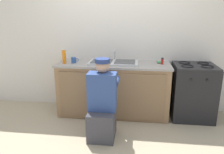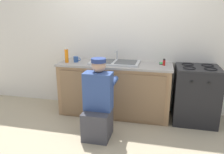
{
  "view_description": "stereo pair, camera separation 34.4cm",
  "coord_description": "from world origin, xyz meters",
  "px_view_note": "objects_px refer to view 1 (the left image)",
  "views": [
    {
      "loc": [
        0.4,
        -3.18,
        1.67
      ],
      "look_at": [
        0.0,
        0.1,
        0.71
      ],
      "focal_mm": 35.0,
      "sensor_mm": 36.0,
      "label": 1
    },
    {
      "loc": [
        0.74,
        -3.12,
        1.67
      ],
      "look_at": [
        0.0,
        0.1,
        0.71
      ],
      "focal_mm": 35.0,
      "sensor_mm": 36.0,
      "label": 2
    }
  ],
  "objects_px": {
    "plumber_person": "(102,106)",
    "spice_bottle_red": "(162,61)",
    "sink_double_basin": "(113,62)",
    "stove_range": "(193,91)",
    "cell_phone": "(159,62)",
    "coffee_mug": "(74,60)",
    "soap_bottle_orange": "(64,57)"
  },
  "relations": [
    {
      "from": "stove_range",
      "to": "plumber_person",
      "type": "height_order",
      "value": "plumber_person"
    },
    {
      "from": "sink_double_basin",
      "to": "plumber_person",
      "type": "distance_m",
      "value": 0.89
    },
    {
      "from": "coffee_mug",
      "to": "spice_bottle_red",
      "type": "bearing_deg",
      "value": 3.02
    },
    {
      "from": "stove_range",
      "to": "spice_bottle_red",
      "type": "xyz_separation_m",
      "value": [
        -0.51,
        0.03,
        0.49
      ]
    },
    {
      "from": "cell_phone",
      "to": "soap_bottle_orange",
      "type": "distance_m",
      "value": 1.57
    },
    {
      "from": "coffee_mug",
      "to": "soap_bottle_orange",
      "type": "bearing_deg",
      "value": -156.0
    },
    {
      "from": "sink_double_basin",
      "to": "coffee_mug",
      "type": "distance_m",
      "value": 0.66
    },
    {
      "from": "plumber_person",
      "to": "spice_bottle_red",
      "type": "xyz_separation_m",
      "value": [
        0.85,
        0.8,
        0.47
      ]
    },
    {
      "from": "sink_double_basin",
      "to": "spice_bottle_red",
      "type": "height_order",
      "value": "sink_double_basin"
    },
    {
      "from": "coffee_mug",
      "to": "cell_phone",
      "type": "height_order",
      "value": "coffee_mug"
    },
    {
      "from": "soap_bottle_orange",
      "to": "plumber_person",
      "type": "bearing_deg",
      "value": -42.25
    },
    {
      "from": "sink_double_basin",
      "to": "plumber_person",
      "type": "xyz_separation_m",
      "value": [
        -0.07,
        -0.77,
        -0.44
      ]
    },
    {
      "from": "plumber_person",
      "to": "stove_range",
      "type": "bearing_deg",
      "value": 29.5
    },
    {
      "from": "sink_double_basin",
      "to": "plumber_person",
      "type": "bearing_deg",
      "value": -94.81
    },
    {
      "from": "stove_range",
      "to": "coffee_mug",
      "type": "bearing_deg",
      "value": -178.64
    },
    {
      "from": "stove_range",
      "to": "coffee_mug",
      "type": "height_order",
      "value": "coffee_mug"
    },
    {
      "from": "soap_bottle_orange",
      "to": "spice_bottle_red",
      "type": "bearing_deg",
      "value": 5.0
    },
    {
      "from": "cell_phone",
      "to": "spice_bottle_red",
      "type": "height_order",
      "value": "spice_bottle_red"
    },
    {
      "from": "plumber_person",
      "to": "spice_bottle_red",
      "type": "bearing_deg",
      "value": 43.25
    },
    {
      "from": "stove_range",
      "to": "sink_double_basin",
      "type": "bearing_deg",
      "value": 179.9
    },
    {
      "from": "sink_double_basin",
      "to": "plumber_person",
      "type": "relative_size",
      "value": 0.72
    },
    {
      "from": "sink_double_basin",
      "to": "soap_bottle_orange",
      "type": "bearing_deg",
      "value": -172.08
    },
    {
      "from": "sink_double_basin",
      "to": "plumber_person",
      "type": "height_order",
      "value": "plumber_person"
    },
    {
      "from": "plumber_person",
      "to": "sink_double_basin",
      "type": "bearing_deg",
      "value": 85.19
    },
    {
      "from": "sink_double_basin",
      "to": "spice_bottle_red",
      "type": "relative_size",
      "value": 7.62
    },
    {
      "from": "plumber_person",
      "to": "spice_bottle_red",
      "type": "distance_m",
      "value": 1.26
    },
    {
      "from": "cell_phone",
      "to": "soap_bottle_orange",
      "type": "relative_size",
      "value": 0.56
    },
    {
      "from": "plumber_person",
      "to": "coffee_mug",
      "type": "distance_m",
      "value": 1.05
    },
    {
      "from": "sink_double_basin",
      "to": "soap_bottle_orange",
      "type": "xyz_separation_m",
      "value": [
        -0.8,
        -0.11,
        0.09
      ]
    },
    {
      "from": "cell_phone",
      "to": "coffee_mug",
      "type": "bearing_deg",
      "value": -172.25
    },
    {
      "from": "stove_range",
      "to": "cell_phone",
      "type": "distance_m",
      "value": 0.72
    },
    {
      "from": "plumber_person",
      "to": "coffee_mug",
      "type": "relative_size",
      "value": 8.76
    }
  ]
}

